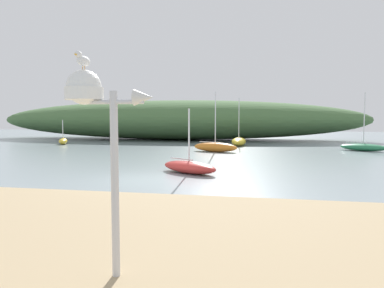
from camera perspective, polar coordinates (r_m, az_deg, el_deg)
ground_plane at (r=15.23m, az=-8.36°, el=-5.77°), size 120.00×120.00×0.00m
beach_sand at (r=8.29m, az=-27.23°, el=-14.03°), size 44.00×9.00×0.20m
distant_hill at (r=44.11m, az=-3.02°, el=3.99°), size 47.15×12.37×4.91m
mast_structure at (r=5.47m, az=-16.00°, el=6.30°), size 1.37×0.57×3.17m
seagull_on_radar at (r=5.59m, az=-17.55°, el=13.08°), size 0.17×0.38×0.26m
sailboat_centre_water at (r=34.14m, az=7.70°, el=0.45°), size 1.38×4.28×4.66m
sailboat_east_reach at (r=16.72m, az=-0.50°, el=-3.79°), size 3.35×2.72×3.11m
sailboat_far_left at (r=31.40m, az=26.36°, el=-0.44°), size 3.79×3.01×4.75m
sailboat_off_point at (r=27.43m, az=3.84°, el=-0.48°), size 3.86×2.24×4.71m
sailboat_west_reach at (r=37.85m, az=-20.45°, el=0.45°), size 1.83×2.60×2.48m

